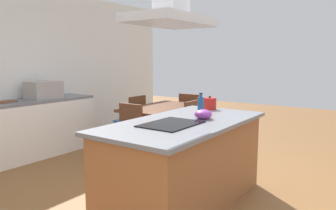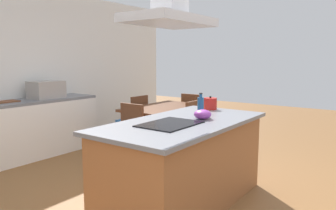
# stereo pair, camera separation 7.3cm
# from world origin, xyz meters

# --- Properties ---
(ground) EXTENTS (16.00, 16.00, 0.00)m
(ground) POSITION_xyz_m (0.00, 1.50, 0.00)
(ground) COLOR brown
(wall_back) EXTENTS (7.20, 0.10, 2.70)m
(wall_back) POSITION_xyz_m (0.00, 3.25, 1.35)
(wall_back) COLOR white
(wall_back) RESTS_ON ground
(kitchen_island) EXTENTS (2.01, 1.01, 0.90)m
(kitchen_island) POSITION_xyz_m (0.00, 0.00, 0.45)
(kitchen_island) COLOR #995B33
(kitchen_island) RESTS_ON ground
(cooktop) EXTENTS (0.60, 0.44, 0.01)m
(cooktop) POSITION_xyz_m (-0.25, 0.00, 0.91)
(cooktop) COLOR black
(cooktop) RESTS_ON kitchen_island
(tea_kettle) EXTENTS (0.22, 0.17, 0.17)m
(tea_kettle) POSITION_xyz_m (0.84, 0.15, 0.97)
(tea_kettle) COLOR #B21E19
(tea_kettle) RESTS_ON kitchen_island
(olive_oil_bottle) EXTENTS (0.07, 0.07, 0.25)m
(olive_oil_bottle) POSITION_xyz_m (0.40, 0.04, 1.01)
(olive_oil_bottle) COLOR navy
(olive_oil_bottle) RESTS_ON kitchen_island
(mixing_bowl) EXTENTS (0.19, 0.19, 0.10)m
(mixing_bowl) POSITION_xyz_m (0.19, -0.11, 0.95)
(mixing_bowl) COLOR purple
(mixing_bowl) RESTS_ON kitchen_island
(back_counter) EXTENTS (2.36, 0.62, 0.90)m
(back_counter) POSITION_xyz_m (-0.11, 2.88, 0.45)
(back_counter) COLOR white
(back_counter) RESTS_ON ground
(countertop_microwave) EXTENTS (0.50, 0.38, 0.28)m
(countertop_microwave) POSITION_xyz_m (0.31, 2.88, 1.04)
(countertop_microwave) COLOR #9E9993
(countertop_microwave) RESTS_ON back_counter
(cutting_board) EXTENTS (0.34, 0.24, 0.02)m
(cutting_board) POSITION_xyz_m (-0.34, 2.93, 0.91)
(cutting_board) COLOR brown
(cutting_board) RESTS_ON back_counter
(dining_table) EXTENTS (1.40, 0.90, 0.75)m
(dining_table) POSITION_xyz_m (1.50, 1.36, 0.67)
(dining_table) COLOR #59331E
(dining_table) RESTS_ON ground
(chair_at_left_end) EXTENTS (0.42, 0.42, 0.89)m
(chair_at_left_end) POSITION_xyz_m (0.58, 1.36, 0.51)
(chair_at_left_end) COLOR #2D6BB7
(chair_at_left_end) RESTS_ON ground
(chair_facing_back_wall) EXTENTS (0.42, 0.42, 0.89)m
(chair_facing_back_wall) POSITION_xyz_m (1.50, 2.03, 0.51)
(chair_facing_back_wall) COLOR #2D6BB7
(chair_facing_back_wall) RESTS_ON ground
(chair_at_right_end) EXTENTS (0.42, 0.42, 0.89)m
(chair_at_right_end) POSITION_xyz_m (2.42, 1.36, 0.51)
(chair_at_right_end) COLOR #2D6BB7
(chair_at_right_end) RESTS_ON ground
(chair_facing_island) EXTENTS (0.42, 0.42, 0.89)m
(chair_facing_island) POSITION_xyz_m (1.50, 0.69, 0.51)
(chair_facing_island) COLOR #2D6BB7
(chair_facing_island) RESTS_ON ground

